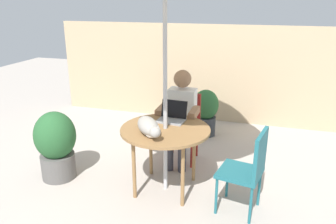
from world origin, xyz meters
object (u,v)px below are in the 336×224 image
object	(u,v)px
chair_empty	(249,166)
laptop	(173,115)
person_seated	(181,113)
cat	(149,127)
patio_table	(165,134)
potted_plant_near_fence	(205,111)
chair_occupied	(184,122)
potted_plant_by_chair	(56,144)

from	to	relation	value
chair_empty	laptop	distance (m)	1.04
person_seated	laptop	size ratio (longest dim) A/B	3.87
chair_empty	cat	bearing A→B (deg)	-178.28
patio_table	cat	bearing A→B (deg)	-117.31
patio_table	person_seated	xyz separation A→B (m)	(0.00, 0.66, 0.02)
person_seated	potted_plant_near_fence	size ratio (longest dim) A/B	1.68
person_seated	laptop	distance (m)	0.41
chair_occupied	chair_empty	distance (m)	1.34
chair_occupied	laptop	world-z (taller)	laptop
cat	chair_occupied	bearing A→B (deg)	83.95
person_seated	chair_occupied	bearing A→B (deg)	90.00
cat	potted_plant_by_chair	size ratio (longest dim) A/B	0.68
chair_empty	person_seated	xyz separation A→B (m)	(-0.90, 0.84, 0.17)
chair_empty	potted_plant_near_fence	world-z (taller)	chair_empty
chair_occupied	person_seated	size ratio (longest dim) A/B	0.72
chair_occupied	chair_empty	bearing A→B (deg)	-47.87
laptop	potted_plant_by_chair	size ratio (longest dim) A/B	0.38
chair_empty	potted_plant_near_fence	size ratio (longest dim) A/B	1.21
laptop	potted_plant_near_fence	world-z (taller)	laptop
patio_table	chair_occupied	bearing A→B (deg)	90.00
chair_empty	person_seated	bearing A→B (deg)	137.05
chair_occupied	potted_plant_near_fence	size ratio (longest dim) A/B	1.21
person_seated	cat	distance (m)	0.88
cat	laptop	bearing A→B (deg)	76.52
person_seated	potted_plant_by_chair	size ratio (longest dim) A/B	1.48
patio_table	cat	world-z (taller)	cat
patio_table	potted_plant_near_fence	size ratio (longest dim) A/B	1.32
chair_occupied	cat	xyz separation A→B (m)	(-0.11, -1.02, 0.30)
cat	potted_plant_near_fence	world-z (taller)	cat
potted_plant_near_fence	potted_plant_by_chair	distance (m)	2.30
person_seated	potted_plant_by_chair	world-z (taller)	person_seated
patio_table	potted_plant_by_chair	size ratio (longest dim) A/B	1.17
patio_table	cat	distance (m)	0.28
cat	potted_plant_near_fence	xyz separation A→B (m)	(0.24, 1.88, -0.43)
person_seated	cat	xyz separation A→B (m)	(-0.11, -0.87, 0.13)
patio_table	potted_plant_near_fence	xyz separation A→B (m)	(0.13, 1.67, -0.28)
patio_table	laptop	distance (m)	0.30
chair_occupied	potted_plant_near_fence	distance (m)	0.88
potted_plant_near_fence	potted_plant_by_chair	world-z (taller)	potted_plant_by_chair
patio_table	potted_plant_by_chair	bearing A→B (deg)	-174.58
chair_empty	person_seated	distance (m)	1.24
patio_table	potted_plant_near_fence	distance (m)	1.70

